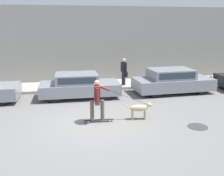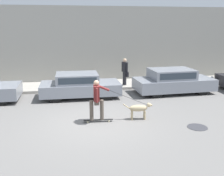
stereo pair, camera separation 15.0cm
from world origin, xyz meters
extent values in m
plane|color=slate|center=(0.00, 0.00, 0.00)|extent=(36.00, 36.00, 0.00)
cube|color=gray|center=(0.00, 7.27, 2.35)|extent=(32.00, 0.30, 4.70)
cube|color=#A39E93|center=(0.00, 5.92, 0.07)|extent=(30.00, 2.35, 0.15)
cylinder|color=black|center=(-4.00, 4.42, 0.33)|extent=(0.65, 0.21, 0.65)
cylinder|color=black|center=(-4.01, 2.86, 0.33)|extent=(0.65, 0.21, 0.65)
cylinder|color=black|center=(0.92, 4.39, 0.32)|extent=(0.65, 0.21, 0.65)
cylinder|color=black|center=(0.90, 2.87, 0.32)|extent=(0.65, 0.21, 0.65)
cylinder|color=black|center=(-1.53, 4.43, 0.32)|extent=(0.65, 0.21, 0.65)
cylinder|color=black|center=(-1.55, 2.91, 0.32)|extent=(0.65, 0.21, 0.65)
cube|color=gray|center=(-0.32, 3.65, 0.47)|extent=(3.98, 1.82, 0.56)
cube|color=gray|center=(-0.47, 3.65, 0.99)|extent=(2.09, 1.61, 0.48)
cube|color=#28333D|center=(-0.49, 2.86, 1.02)|extent=(1.81, 0.04, 0.31)
cylinder|color=black|center=(5.95, 4.48, 0.31)|extent=(0.63, 0.22, 0.62)
cylinder|color=black|center=(6.01, 2.92, 0.31)|extent=(0.63, 0.22, 0.62)
cylinder|color=black|center=(3.36, 4.38, 0.31)|extent=(0.63, 0.22, 0.62)
cylinder|color=black|center=(3.42, 2.82, 0.31)|extent=(0.63, 0.22, 0.62)
cube|color=gray|center=(4.68, 3.65, 0.49)|extent=(4.24, 1.96, 0.61)
cube|color=gray|center=(4.52, 3.65, 1.05)|extent=(2.31, 1.71, 0.51)
cube|color=#28333D|center=(4.55, 2.83, 1.07)|extent=(1.98, 0.09, 0.33)
cylinder|color=tan|center=(1.95, 0.11, 0.17)|extent=(0.07, 0.07, 0.34)
cylinder|color=tan|center=(1.94, -0.03, 0.17)|extent=(0.07, 0.07, 0.34)
cylinder|color=tan|center=(1.46, 0.16, 0.17)|extent=(0.07, 0.07, 0.34)
cylinder|color=tan|center=(1.44, 0.02, 0.17)|extent=(0.07, 0.07, 0.34)
ellipsoid|color=tan|center=(1.70, 0.06, 0.46)|extent=(0.74, 0.34, 0.26)
sphere|color=tan|center=(2.10, 0.02, 0.58)|extent=(0.17, 0.17, 0.17)
cylinder|color=tan|center=(2.18, 0.01, 0.56)|extent=(0.10, 0.09, 0.08)
cylinder|color=tan|center=(1.23, 0.11, 0.54)|extent=(0.29, 0.07, 0.22)
cylinder|color=beige|center=(0.53, 0.10, 0.04)|extent=(0.07, 0.03, 0.07)
cylinder|color=beige|center=(0.52, -0.05, 0.04)|extent=(0.07, 0.03, 0.07)
cylinder|color=beige|center=(-0.27, 0.15, 0.04)|extent=(0.07, 0.03, 0.07)
cylinder|color=beige|center=(-0.28, 0.00, 0.04)|extent=(0.07, 0.03, 0.07)
cube|color=black|center=(0.12, 0.05, 0.08)|extent=(1.12, 0.19, 0.02)
cylinder|color=brown|center=(0.26, 0.04, 0.47)|extent=(0.15, 0.15, 0.77)
cylinder|color=brown|center=(-0.13, 0.07, 0.47)|extent=(0.15, 0.15, 0.77)
cube|color=brown|center=(0.07, 0.06, 0.78)|extent=(0.20, 0.33, 0.15)
cube|color=maroon|center=(0.07, 0.06, 1.14)|extent=(0.23, 0.43, 0.57)
sphere|color=tan|center=(0.07, 0.06, 1.53)|extent=(0.20, 0.20, 0.20)
cylinder|color=maroon|center=(0.05, -0.20, 1.11)|extent=(0.09, 0.09, 0.54)
cylinder|color=maroon|center=(0.33, 0.27, 1.28)|extent=(0.54, 0.17, 0.29)
cylinder|color=black|center=(1.34, 0.13, 0.86)|extent=(1.53, 0.23, 0.64)
cylinder|color=#28282D|center=(2.39, 5.32, 0.53)|extent=(0.13, 0.13, 0.77)
cylinder|color=#28282D|center=(2.33, 5.46, 0.53)|extent=(0.13, 0.13, 0.77)
cube|color=black|center=(2.36, 5.39, 1.20)|extent=(0.31, 0.42, 0.56)
cylinder|color=black|center=(2.44, 5.18, 1.22)|extent=(0.08, 0.08, 0.54)
cylinder|color=black|center=(2.28, 5.60, 1.22)|extent=(0.08, 0.08, 0.54)
sphere|color=tan|center=(2.36, 5.39, 1.59)|extent=(0.22, 0.22, 0.22)
cube|color=black|center=(2.44, 5.18, 0.80)|extent=(0.18, 0.26, 0.29)
cylinder|color=#38383D|center=(3.58, -1.12, 0.01)|extent=(0.72, 0.72, 0.01)
cylinder|color=#4C5156|center=(7.43, 4.49, 0.26)|extent=(0.17, 0.17, 0.53)
sphere|color=#4C5156|center=(7.43, 4.49, 0.57)|extent=(0.18, 0.18, 0.18)
camera|label=1|loc=(-1.17, -9.24, 3.63)|focal=42.00mm
camera|label=2|loc=(-1.02, -9.27, 3.63)|focal=42.00mm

